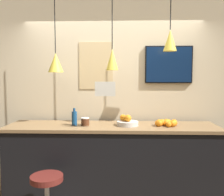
{
  "coord_description": "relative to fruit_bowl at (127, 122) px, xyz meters",
  "views": [
    {
      "loc": [
        0.12,
        -2.44,
        1.72
      ],
      "look_at": [
        0.0,
        0.72,
        1.45
      ],
      "focal_mm": 40.0,
      "sensor_mm": 36.0,
      "label": 1
    }
  ],
  "objects": [
    {
      "name": "pendant_lamp_right",
      "position": [
        0.54,
        0.07,
        1.03
      ],
      "size": [
        0.17,
        0.17,
        0.76
      ],
      "color": "black"
    },
    {
      "name": "mounted_tv",
      "position": [
        0.59,
        0.41,
        0.74
      ],
      "size": [
        0.66,
        0.04,
        0.52
      ],
      "color": "black"
    },
    {
      "name": "orange_pile",
      "position": [
        0.49,
        -0.0,
        -0.01
      ],
      "size": [
        0.29,
        0.23,
        0.09
      ],
      "color": "orange",
      "rests_on": "service_counter"
    },
    {
      "name": "wall_poster",
      "position": [
        -0.44,
        0.42,
        0.73
      ],
      "size": [
        0.48,
        0.01,
        0.67
      ],
      "color": "#DBBC84"
    },
    {
      "name": "juice_bottle",
      "position": [
        -0.67,
        -0.0,
        0.05
      ],
      "size": [
        0.07,
        0.07,
        0.22
      ],
      "color": "navy",
      "rests_on": "service_counter"
    },
    {
      "name": "service_counter",
      "position": [
        -0.19,
        0.02,
        -0.6
      ],
      "size": [
        2.69,
        0.66,
        1.1
      ],
      "color": "black",
      "rests_on": "ground_plane"
    },
    {
      "name": "fruit_bowl",
      "position": [
        0.0,
        0.0,
        0.0
      ],
      "size": [
        0.27,
        0.27,
        0.14
      ],
      "color": "beige",
      "rests_on": "service_counter"
    },
    {
      "name": "hanging_menu_board",
      "position": [
        -0.26,
        -0.23,
        0.43
      ],
      "size": [
        0.24,
        0.01,
        0.17
      ],
      "color": "silver"
    },
    {
      "name": "spread_jar",
      "position": [
        -0.54,
        -0.0,
        0.0
      ],
      "size": [
        0.1,
        0.1,
        0.1
      ],
      "color": "#562D19",
      "rests_on": "service_counter"
    },
    {
      "name": "pendant_lamp_middle",
      "position": [
        -0.19,
        0.07,
        0.79
      ],
      "size": [
        0.16,
        0.16,
        1.0
      ],
      "color": "black"
    },
    {
      "name": "back_wall",
      "position": [
        -0.19,
        0.46,
        0.3
      ],
      "size": [
        8.0,
        0.06,
        2.9
      ],
      "color": "beige",
      "rests_on": "ground_plane"
    },
    {
      "name": "pendant_lamp_left",
      "position": [
        -0.92,
        0.07,
        0.76
      ],
      "size": [
        0.2,
        0.2,
        1.03
      ],
      "color": "black"
    }
  ]
}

